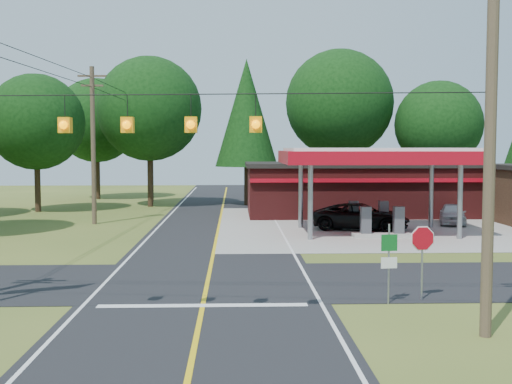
{
  "coord_description": "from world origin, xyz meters",
  "views": [
    {
      "loc": [
        1.0,
        -23.14,
        4.91
      ],
      "look_at": [
        2.0,
        7.0,
        2.8
      ],
      "focal_mm": 45.0,
      "sensor_mm": 36.0,
      "label": 1
    }
  ],
  "objects_px": {
    "gas_canopy": "(376,159)",
    "sedan_car": "(453,214)",
    "octagonal_stop_sign": "(423,244)",
    "suv_car": "(361,217)"
  },
  "relations": [
    {
      "from": "suv_car",
      "to": "sedan_car",
      "type": "height_order",
      "value": "suv_car"
    },
    {
      "from": "gas_canopy",
      "to": "suv_car",
      "type": "relative_size",
      "value": 1.88
    },
    {
      "from": "gas_canopy",
      "to": "sedan_car",
      "type": "relative_size",
      "value": 2.71
    },
    {
      "from": "suv_car",
      "to": "sedan_car",
      "type": "distance_m",
      "value": 6.84
    },
    {
      "from": "gas_canopy",
      "to": "sedan_car",
      "type": "distance_m",
      "value": 7.96
    },
    {
      "from": "sedan_car",
      "to": "octagonal_stop_sign",
      "type": "xyz_separation_m",
      "value": [
        -7.87,
        -20.01,
        1.14
      ]
    },
    {
      "from": "gas_canopy",
      "to": "octagonal_stop_sign",
      "type": "bearing_deg",
      "value": -97.12
    },
    {
      "from": "gas_canopy",
      "to": "octagonal_stop_sign",
      "type": "xyz_separation_m",
      "value": [
        -2.0,
        -16.01,
        -2.46
      ]
    },
    {
      "from": "suv_car",
      "to": "sedan_car",
      "type": "relative_size",
      "value": 1.45
    },
    {
      "from": "sedan_car",
      "to": "octagonal_stop_sign",
      "type": "height_order",
      "value": "octagonal_stop_sign"
    }
  ]
}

